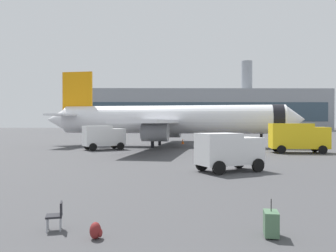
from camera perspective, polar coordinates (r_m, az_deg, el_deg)
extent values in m
cylinder|color=white|center=(46.77, 0.43, 1.10)|extent=(30.19, 9.23, 3.80)
cone|color=white|center=(46.93, 20.34, 1.05)|extent=(3.02, 3.99, 3.61)
cone|color=white|center=(52.13, -17.88, 1.02)|extent=(3.77, 3.95, 3.42)
cylinder|color=black|center=(46.58, 17.68, 1.07)|extent=(2.09, 4.07, 3.88)
cube|color=white|center=(54.83, 0.77, 0.71)|extent=(7.65, 16.61, 0.36)
cube|color=white|center=(39.11, -2.94, 0.74)|extent=(7.65, 16.61, 0.36)
cylinder|color=gray|center=(52.38, 0.33, -0.70)|extent=(3.55, 2.75, 2.20)
cylinder|color=gray|center=(41.57, -2.17, -1.05)|extent=(3.55, 2.75, 2.20)
cube|color=orange|center=(50.92, -14.80, 5.09)|extent=(4.39, 1.16, 6.40)
cube|color=white|center=(53.89, -13.85, 1.65)|extent=(3.66, 6.37, 0.24)
cube|color=white|center=(48.10, -16.92, 1.77)|extent=(3.66, 6.37, 0.24)
cylinder|color=black|center=(46.41, 15.22, -2.38)|extent=(0.36, 0.36, 1.80)
cylinder|color=black|center=(49.55, -1.40, -2.17)|extent=(0.44, 0.44, 1.80)
cylinder|color=black|center=(44.86, -2.60, -2.46)|extent=(0.44, 0.44, 1.80)
cube|color=white|center=(42.66, -8.57, -1.80)|extent=(2.51, 2.73, 2.04)
cube|color=#1E232D|center=(42.88, -7.67, -1.15)|extent=(0.99, 1.79, 0.84)
cube|color=white|center=(41.90, -11.66, -1.61)|extent=(3.78, 3.39, 2.40)
cylinder|color=black|center=(43.84, -8.93, -3.13)|extent=(0.90, 0.61, 0.90)
cylinder|color=black|center=(41.68, -7.88, -3.33)|extent=(0.90, 0.61, 0.90)
cylinder|color=black|center=(42.85, -13.18, -3.23)|extent=(0.90, 0.61, 0.90)
cylinder|color=black|center=(40.63, -12.33, -3.44)|extent=(0.90, 0.61, 0.90)
cube|color=yellow|center=(40.46, 23.79, -1.80)|extent=(1.91, 2.55, 2.29)
cube|color=#1E232D|center=(40.68, 24.75, -1.03)|extent=(0.29, 2.16, 0.95)
cube|color=yellow|center=(39.58, 19.68, -1.55)|extent=(4.53, 2.81, 2.70)
cylinder|color=black|center=(41.69, 23.15, -3.37)|extent=(0.92, 0.31, 0.90)
cylinder|color=black|center=(39.33, 24.29, -3.61)|extent=(0.92, 0.31, 0.90)
cylinder|color=black|center=(40.58, 17.50, -3.46)|extent=(0.92, 0.31, 0.90)
cylinder|color=black|center=(38.15, 18.32, -3.72)|extent=(0.92, 0.31, 0.90)
cube|color=white|center=(24.36, 12.73, -3.95)|extent=(2.43, 2.55, 1.78)
cube|color=#1E232D|center=(24.79, 14.11, -2.90)|extent=(0.81, 1.67, 0.74)
cube|color=white|center=(23.07, 8.40, -3.80)|extent=(3.23, 2.91, 2.10)
cylinder|color=black|center=(25.42, 11.67, -5.88)|extent=(0.91, 0.57, 0.90)
cylinder|color=black|center=(23.77, 14.71, -6.34)|extent=(0.91, 0.57, 0.90)
cylinder|color=black|center=(23.72, 5.65, -6.33)|extent=(0.91, 0.57, 0.90)
cylinder|color=black|center=(21.95, 8.46, -6.90)|extent=(0.91, 0.57, 0.90)
cube|color=#F2590C|center=(52.67, 2.47, -2.96)|extent=(0.44, 0.44, 0.04)
cone|color=#F2590C|center=(52.64, 2.47, -2.52)|extent=(0.36, 0.36, 0.78)
cylinder|color=white|center=(52.64, 2.47, -2.48)|extent=(0.23, 0.23, 0.10)
cube|color=#F2590C|center=(32.39, 14.07, -5.24)|extent=(0.44, 0.44, 0.04)
cone|color=#F2590C|center=(32.36, 14.07, -4.60)|extent=(0.36, 0.36, 0.69)
cylinder|color=white|center=(32.35, 14.07, -4.53)|extent=(0.23, 0.23, 0.10)
cube|color=#476B4C|center=(10.78, 16.73, -15.20)|extent=(0.51, 0.70, 0.70)
cylinder|color=black|center=(10.65, 16.74, -12.46)|extent=(0.02, 0.02, 0.36)
cylinder|color=black|center=(11.09, 16.59, -16.63)|extent=(0.08, 0.04, 0.08)
cylinder|color=black|center=(10.67, 16.86, -17.34)|extent=(0.08, 0.04, 0.08)
ellipsoid|color=maroon|center=(10.43, -11.96, -16.60)|extent=(0.32, 0.40, 0.48)
ellipsoid|color=maroon|center=(10.42, -11.17, -17.02)|extent=(0.12, 0.28, 0.24)
cube|color=black|center=(11.47, -18.38, -13.98)|extent=(0.58, 0.58, 0.06)
cube|color=black|center=(11.40, -17.30, -12.92)|extent=(0.16, 0.48, 0.40)
cylinder|color=#999EA5|center=(11.36, -19.45, -15.28)|extent=(0.04, 0.04, 0.44)
cylinder|color=#999EA5|center=(11.73, -19.26, -14.77)|extent=(0.04, 0.04, 0.44)
cylinder|color=#999EA5|center=(11.33, -17.45, -15.31)|extent=(0.04, 0.04, 0.44)
cylinder|color=#999EA5|center=(11.70, -17.33, -14.80)|extent=(0.04, 0.04, 0.44)
cube|color=gray|center=(139.73, 5.51, 2.56)|extent=(98.20, 21.02, 16.04)
cube|color=#334756|center=(129.22, 6.02, 2.36)|extent=(93.29, 0.10, 7.22)
cylinder|color=gray|center=(144.06, 12.93, 8.09)|extent=(4.40, 4.40, 12.00)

